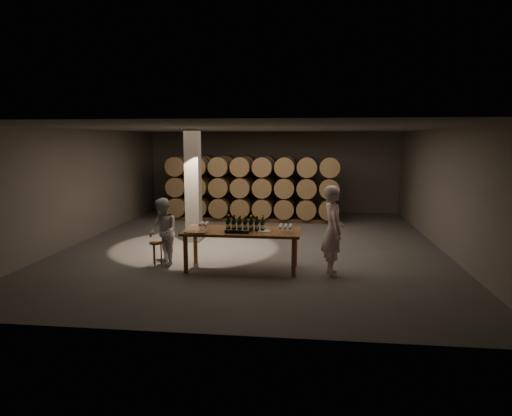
# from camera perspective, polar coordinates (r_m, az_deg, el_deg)

# --- Properties ---
(room) EXTENTS (12.00, 12.00, 12.00)m
(room) POSITION_cam_1_polar(r_m,az_deg,el_deg) (13.08, -7.86, 2.73)
(room) COLOR #4F4C4A
(room) RESTS_ON ground
(tasting_table) EXTENTS (2.60, 1.10, 0.90)m
(tasting_table) POSITION_cam_1_polar(r_m,az_deg,el_deg) (10.22, -1.79, -3.37)
(tasting_table) COLOR brown
(tasting_table) RESTS_ON ground
(barrel_stack_back) EXTENTS (5.48, 0.95, 2.31)m
(barrel_stack_back) POSITION_cam_1_polar(r_m,az_deg,el_deg) (17.84, -1.16, 3.04)
(barrel_stack_back) COLOR brown
(barrel_stack_back) RESTS_ON ground
(barrel_stack_front) EXTENTS (6.26, 0.95, 2.31)m
(barrel_stack_front) POSITION_cam_1_polar(r_m,az_deg,el_deg) (16.41, -0.48, 2.56)
(barrel_stack_front) COLOR brown
(barrel_stack_front) RESTS_ON ground
(bottle_cluster) EXTENTS (0.86, 0.23, 0.33)m
(bottle_cluster) POSITION_cam_1_polar(r_m,az_deg,el_deg) (10.22, -1.34, -2.10)
(bottle_cluster) COLOR black
(bottle_cluster) RESTS_ON tasting_table
(lying_bottles) EXTENTS (0.63, 0.08, 0.08)m
(lying_bottles) POSITION_cam_1_polar(r_m,az_deg,el_deg) (9.86, -2.34, -2.96)
(lying_bottles) COLOR black
(lying_bottles) RESTS_ON tasting_table
(glass_cluster_left) EXTENTS (0.20, 0.31, 0.18)m
(glass_cluster_left) POSITION_cam_1_polar(r_m,az_deg,el_deg) (10.29, -6.55, -2.02)
(glass_cluster_left) COLOR silver
(glass_cluster_left) RESTS_ON tasting_table
(glass_cluster_right) EXTENTS (0.30, 0.41, 0.16)m
(glass_cluster_right) POSITION_cam_1_polar(r_m,az_deg,el_deg) (10.03, 3.71, -2.35)
(glass_cluster_right) COLOR silver
(glass_cluster_right) RESTS_ON tasting_table
(plate) EXTENTS (0.29, 0.29, 0.02)m
(plate) POSITION_cam_1_polar(r_m,az_deg,el_deg) (10.06, 1.04, -2.91)
(plate) COLOR white
(plate) RESTS_ON tasting_table
(notebook_near) EXTENTS (0.28, 0.25, 0.03)m
(notebook_near) POSITION_cam_1_polar(r_m,az_deg,el_deg) (9.94, -7.12, -3.07)
(notebook_near) COLOR brown
(notebook_near) RESTS_ON tasting_table
(notebook_corner) EXTENTS (0.23, 0.28, 0.02)m
(notebook_corner) POSITION_cam_1_polar(r_m,az_deg,el_deg) (10.07, -8.26, -2.96)
(notebook_corner) COLOR brown
(notebook_corner) RESTS_ON tasting_table
(pen) EXTENTS (0.13, 0.03, 0.01)m
(pen) POSITION_cam_1_polar(r_m,az_deg,el_deg) (9.95, -6.26, -3.11)
(pen) COLOR black
(pen) RESTS_ON tasting_table
(stool) EXTENTS (0.32, 0.32, 0.54)m
(stool) POSITION_cam_1_polar(r_m,az_deg,el_deg) (10.93, -12.36, -4.69)
(stool) COLOR brown
(stool) RESTS_ON ground
(person_man) EXTENTS (0.58, 0.78, 1.95)m
(person_man) POSITION_cam_1_polar(r_m,az_deg,el_deg) (9.92, 9.60, -2.81)
(person_man) COLOR white
(person_man) RESTS_ON ground
(person_woman) EXTENTS (0.94, 0.97, 1.58)m
(person_woman) POSITION_cam_1_polar(r_m,az_deg,el_deg) (10.80, -11.55, -2.94)
(person_woman) COLOR silver
(person_woman) RESTS_ON ground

